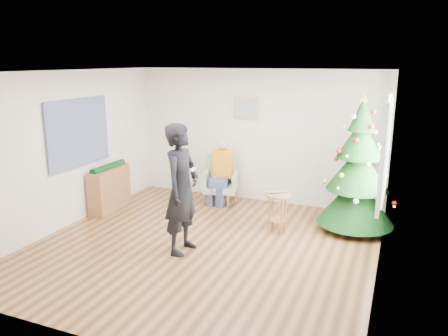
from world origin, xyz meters
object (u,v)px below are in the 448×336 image
at_px(christmas_tree, 358,170).
at_px(standing_man, 182,189).
at_px(stool, 277,212).
at_px(armchair, 221,185).
at_px(console, 110,189).

distance_m(christmas_tree, standing_man, 2.91).
height_order(christmas_tree, standing_man, christmas_tree).
xyz_separation_m(stool, armchair, (-1.44, 1.02, 0.02)).
relative_size(christmas_tree, console, 2.26).
xyz_separation_m(standing_man, console, (-2.12, 1.11, -0.55)).
bearing_deg(armchair, standing_man, -96.36).
distance_m(stool, console, 3.20).
relative_size(armchair, console, 0.95).
bearing_deg(standing_man, armchair, 9.79).
distance_m(christmas_tree, stool, 1.47).
height_order(armchair, standing_man, standing_man).
bearing_deg(standing_man, stool, -38.98).
bearing_deg(console, christmas_tree, 5.48).
relative_size(standing_man, console, 1.91).
relative_size(stool, console, 0.65).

